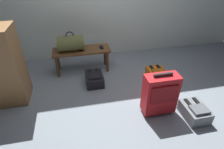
{
  "coord_description": "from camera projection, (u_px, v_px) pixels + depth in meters",
  "views": [
    {
      "loc": [
        -0.61,
        -2.06,
        1.82
      ],
      "look_at": [
        -0.11,
        0.3,
        0.25
      ],
      "focal_mm": 29.53,
      "sensor_mm": 36.0,
      "label": 1
    }
  ],
  "objects": [
    {
      "name": "duffel_bag_olive",
      "position": [
        71.0,
        43.0,
        3.13
      ],
      "size": [
        0.44,
        0.26,
        0.34
      ],
      "color": "#51562D",
      "rests_on": "bench"
    },
    {
      "name": "bench",
      "position": [
        82.0,
        53.0,
        3.27
      ],
      "size": [
        1.0,
        0.36,
        0.43
      ],
      "color": "brown",
      "rests_on": "ground"
    },
    {
      "name": "backpack_orange",
      "position": [
        157.0,
        75.0,
        3.16
      ],
      "size": [
        0.28,
        0.38,
        0.21
      ],
      "color": "orange",
      "rests_on": "ground"
    },
    {
      "name": "ground_plane",
      "position": [
        123.0,
        98.0,
        2.79
      ],
      "size": [
        6.6,
        6.6,
        0.0
      ],
      "primitive_type": "plane",
      "color": "slate"
    },
    {
      "name": "suitcase_upright_red",
      "position": [
        160.0,
        94.0,
        2.36
      ],
      "size": [
        0.43,
        0.22,
        0.63
      ],
      "color": "red",
      "rests_on": "ground"
    },
    {
      "name": "cell_phone",
      "position": [
        101.0,
        47.0,
        3.29
      ],
      "size": [
        0.07,
        0.14,
        0.01
      ],
      "color": "black",
      "rests_on": "bench"
    },
    {
      "name": "backpack_grey",
      "position": [
        195.0,
        111.0,
        2.41
      ],
      "size": [
        0.28,
        0.38,
        0.21
      ],
      "color": "slate",
      "rests_on": "ground"
    },
    {
      "name": "backpack_dark",
      "position": [
        94.0,
        79.0,
        3.06
      ],
      "size": [
        0.28,
        0.38,
        0.21
      ],
      "color": "black",
      "rests_on": "ground"
    }
  ]
}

